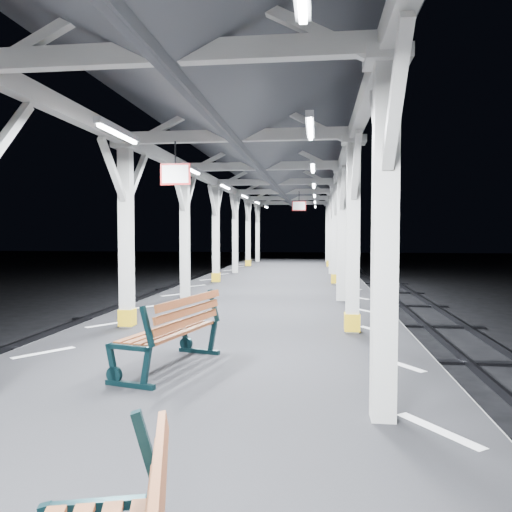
# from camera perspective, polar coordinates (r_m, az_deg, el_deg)

# --- Properties ---
(ground) EXTENTS (120.00, 120.00, 0.00)m
(ground) POSITION_cam_1_polar(r_m,az_deg,el_deg) (7.26, -4.89, -19.24)
(ground) COLOR black
(ground) RESTS_ON ground
(platform) EXTENTS (6.00, 50.00, 1.00)m
(platform) POSITION_cam_1_polar(r_m,az_deg,el_deg) (7.09, -4.91, -15.49)
(platform) COLOR black
(platform) RESTS_ON ground
(hazard_stripes_left) EXTENTS (1.00, 48.00, 0.01)m
(hazard_stripes_left) POSITION_cam_1_polar(r_m,az_deg,el_deg) (7.82, -23.08, -10.13)
(hazard_stripes_left) COLOR silver
(hazard_stripes_left) RESTS_ON platform
(hazard_stripes_right) EXTENTS (1.00, 48.00, 0.01)m
(hazard_stripes_right) POSITION_cam_1_polar(r_m,az_deg,el_deg) (6.89, 15.90, -11.76)
(hazard_stripes_right) COLOR silver
(hazard_stripes_right) RESTS_ON platform
(canopy) EXTENTS (5.40, 49.00, 4.65)m
(canopy) POSITION_cam_1_polar(r_m,az_deg,el_deg) (6.96, -5.08, 18.06)
(canopy) COLOR beige
(canopy) RESTS_ON platform
(bench_mid) EXTENTS (1.02, 1.82, 0.93)m
(bench_mid) POSITION_cam_1_polar(r_m,az_deg,el_deg) (6.37, -9.19, -8.33)
(bench_mid) COLOR black
(bench_mid) RESTS_ON platform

